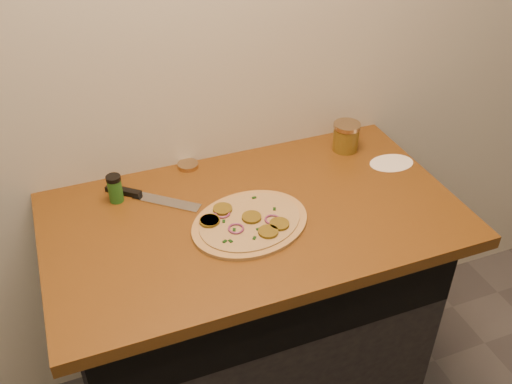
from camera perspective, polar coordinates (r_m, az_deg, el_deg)
name	(u,v)px	position (r m, az deg, el deg)	size (l,w,h in m)	color
cabinet	(251,315)	(2.00, -0.55, -12.20)	(1.10, 0.60, 0.86)	black
countertop	(253,218)	(1.67, -0.28, -2.58)	(1.20, 0.70, 0.04)	brown
pizza	(249,222)	(1.61, -0.70, -3.06)	(0.42, 0.42, 0.02)	tan
chefs_knife	(144,196)	(1.75, -11.18, -0.41)	(0.26, 0.22, 0.02)	#B7BAC1
mason_jar_lid	(188,165)	(1.86, -6.82, 2.68)	(0.07, 0.07, 0.01)	tan
salsa_jar	(346,137)	(1.95, 8.99, 5.50)	(0.09, 0.09, 0.10)	#A32E10
spice_shaker	(115,188)	(1.73, -13.92, 0.34)	(0.04, 0.04, 0.09)	#235F1E
flour_spill	(391,163)	(1.93, 13.39, 2.84)	(0.15, 0.15, 0.00)	white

